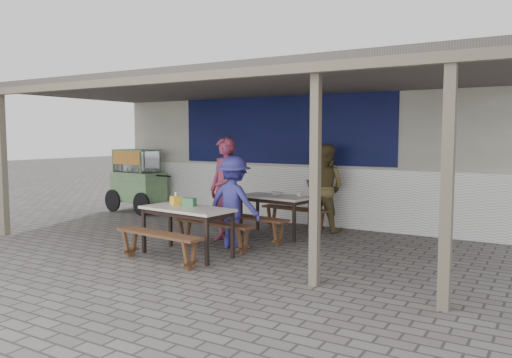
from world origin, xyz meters
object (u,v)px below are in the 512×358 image
at_px(donation_box, 189,202).
at_px(table_left, 275,200).
at_px(patron_wall_side, 324,188).
at_px(tissue_box, 176,200).
at_px(patron_right_table, 234,202).
at_px(bench_right_wall, 213,228).
at_px(bench_right_street, 158,240).
at_px(vendor_cart, 137,178).
at_px(table_right, 187,213).
at_px(condiment_bowl, 277,193).
at_px(condiment_jar, 299,194).
at_px(patron_street_side, 225,189).
at_px(bench_left_street, 252,223).
at_px(bench_left_wall, 295,213).

bearing_deg(donation_box, table_left, 75.53).
distance_m(patron_wall_side, tissue_box, 3.12).
bearing_deg(patron_right_table, tissue_box, 48.76).
bearing_deg(donation_box, bench_right_wall, 74.70).
height_order(bench_right_street, patron_wall_side, patron_wall_side).
bearing_deg(vendor_cart, donation_box, -29.99).
relative_size(table_right, condiment_bowl, 6.96).
distance_m(table_left, donation_box, 1.96).
distance_m(table_left, condiment_jar, 0.47).
height_order(table_left, bench_right_street, table_left).
height_order(bench_right_wall, patron_wall_side, patron_wall_side).
bearing_deg(table_left, patron_wall_side, 65.12).
relative_size(table_left, patron_street_side, 0.76).
height_order(bench_right_wall, donation_box, donation_box).
relative_size(bench_left_street, condiment_bowl, 6.54).
bearing_deg(tissue_box, bench_left_wall, 71.39).
bearing_deg(condiment_jar, patron_wall_side, 77.97).
relative_size(bench_right_street, condiment_jar, 19.81).
xyz_separation_m(tissue_box, donation_box, (0.29, -0.02, -0.00)).
bearing_deg(bench_left_wall, bench_right_wall, -94.93).
bearing_deg(bench_right_wall, bench_left_street, 76.09).
distance_m(patron_wall_side, donation_box, 3.03).
xyz_separation_m(bench_right_street, condiment_jar, (0.91, 2.78, 0.45)).
relative_size(patron_right_table, donation_box, 7.81).
bearing_deg(condiment_bowl, donation_box, -102.44).
xyz_separation_m(bench_right_wall, condiment_jar, (0.79, 1.61, 0.45)).
bearing_deg(condiment_bowl, patron_right_table, -92.95).
relative_size(bench_right_wall, condiment_jar, 19.81).
distance_m(table_right, patron_wall_side, 3.14).
distance_m(bench_left_wall, patron_wall_side, 0.76).
xyz_separation_m(table_right, donation_box, (-0.06, 0.13, 0.14)).
bearing_deg(patron_street_side, condiment_jar, 58.15).
bearing_deg(bench_left_street, patron_street_side, -148.45).
distance_m(table_right, condiment_jar, 2.36).
bearing_deg(table_left, condiment_bowl, 110.77).
bearing_deg(tissue_box, condiment_bowl, 70.03).
bearing_deg(table_left, tissue_box, -105.38).
bearing_deg(table_left, bench_right_wall, -97.16).
bearing_deg(bench_right_street, condiment_bowl, 86.81).
relative_size(bench_right_street, vendor_cart, 0.82).
distance_m(bench_right_street, bench_right_wall, 1.17).
height_order(bench_left_street, table_right, table_right).
relative_size(bench_right_street, patron_right_table, 1.05).
height_order(table_left, bench_right_wall, table_left).
relative_size(bench_left_wall, bench_right_street, 0.91).
bearing_deg(tissue_box, table_left, 67.57).
bearing_deg(bench_right_street, patron_wall_side, 79.29).
distance_m(bench_left_wall, bench_right_street, 3.33).
xyz_separation_m(bench_left_wall, bench_right_wall, (-0.45, -2.12, 0.01)).
bearing_deg(patron_right_table, bench_left_street, -89.31).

